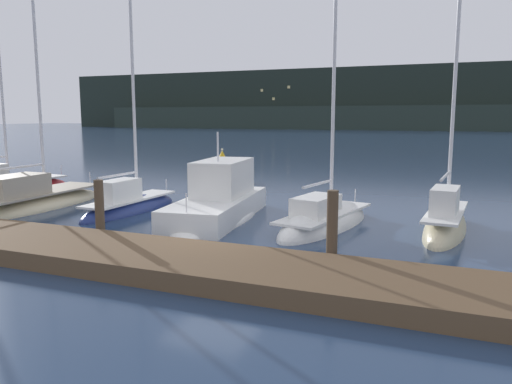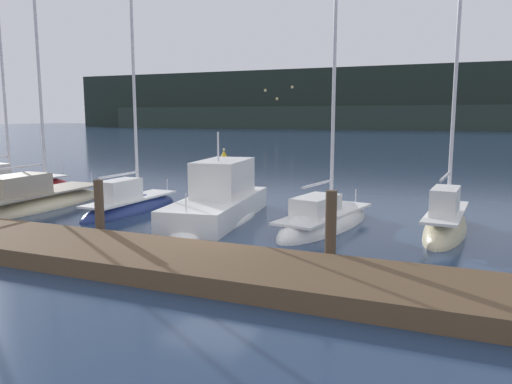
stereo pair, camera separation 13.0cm
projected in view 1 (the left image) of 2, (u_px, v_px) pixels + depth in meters
ground_plane at (213, 249)px, 14.26m from camera, size 400.00×400.00×0.00m
dock at (173, 261)px, 12.30m from camera, size 45.33×2.80×0.45m
mooring_pile_2 at (100, 211)px, 15.04m from camera, size 0.28×0.28×1.89m
mooring_pile_3 at (332, 230)px, 12.36m from camera, size 0.28×0.28×1.97m
sailboat_berth_3 at (33, 204)px, 20.67m from camera, size 2.56×7.86×10.12m
sailboat_berth_4 at (129, 207)px, 19.94m from camera, size 1.55×5.66×8.96m
motorboat_berth_5 at (219, 207)px, 18.61m from camera, size 3.33×7.32×3.67m
sailboat_berth_6 at (324, 224)px, 17.12m from camera, size 2.77×6.17×8.38m
sailboat_berth_7 at (445, 228)px, 16.27m from camera, size 1.61×5.31×8.77m
channel_buoy at (222, 167)px, 30.86m from camera, size 1.11×1.11×1.82m
hillside_backdrop at (425, 101)px, 140.62m from camera, size 240.00×23.00×17.62m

